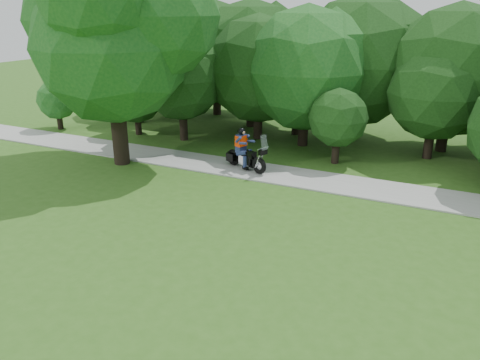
% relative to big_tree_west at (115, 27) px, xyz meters
% --- Properties ---
extents(ground, '(100.00, 100.00, 0.00)m').
position_rel_big_tree_west_xyz_m(ground, '(10.54, -6.85, -5.76)').
color(ground, '#305C1A').
rests_on(ground, ground).
extents(walkway, '(60.00, 2.20, 0.06)m').
position_rel_big_tree_west_xyz_m(walkway, '(10.54, 1.15, -5.73)').
color(walkway, gray).
rests_on(walkway, ground).
extents(tree_line, '(35.51, 12.39, 7.21)m').
position_rel_big_tree_west_xyz_m(tree_line, '(8.97, 7.39, -2.17)').
color(tree_line, black).
rests_on(tree_line, ground).
extents(big_tree_west, '(8.64, 6.56, 9.96)m').
position_rel_big_tree_west_xyz_m(big_tree_west, '(0.00, 0.00, 0.00)').
color(big_tree_west, black).
rests_on(big_tree_west, ground).
extents(touring_motorcycle, '(2.20, 1.28, 1.75)m').
position_rel_big_tree_west_xyz_m(touring_motorcycle, '(5.29, 1.14, -5.06)').
color(touring_motorcycle, black).
rests_on(touring_motorcycle, walkway).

